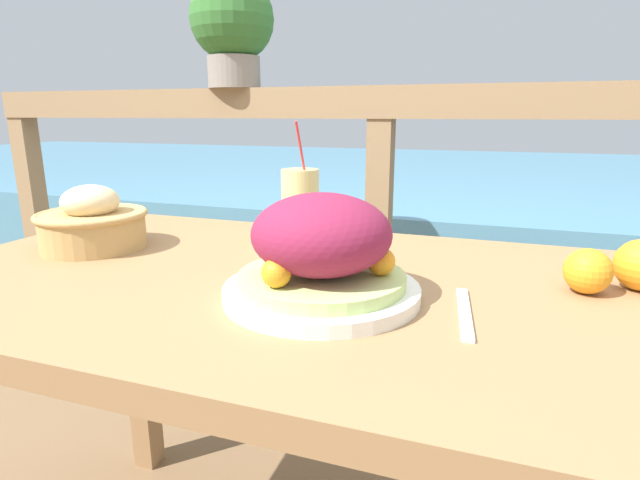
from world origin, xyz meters
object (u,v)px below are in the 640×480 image
Objects in this scene: salad_plate at (322,254)px; drink_glass at (300,206)px; bread_basket at (93,223)px; potted_plant at (232,26)px.

salad_plate is 0.32m from drink_glass.
drink_glass is at bearing 24.72° from bread_basket.
bread_basket is (-0.52, 0.12, -0.02)m from salad_plate.
salad_plate is 1.07m from potted_plant.
drink_glass is at bearing -50.55° from potted_plant.
drink_glass is 0.75× the size of potted_plant.
bread_basket is at bearing -155.28° from drink_glass.
potted_plant is at bearing 125.30° from salad_plate.
bread_basket is at bearing -86.60° from potted_plant.
potted_plant reaches higher than drink_glass.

